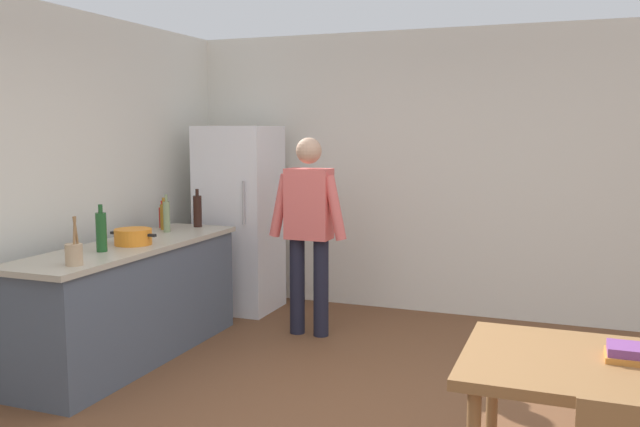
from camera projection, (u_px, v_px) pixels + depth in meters
name	position (u px, v px, depth m)	size (l,w,h in m)	color
wall_back	(446.00, 173.00, 6.40)	(6.40, 0.12, 2.70)	silver
wall_left	(4.00, 189.00, 4.73)	(0.12, 5.60, 2.70)	silver
kitchen_counter	(132.00, 301.00, 5.18)	(0.64, 2.20, 0.90)	#4C5666
refrigerator	(240.00, 219.00, 6.58)	(0.70, 0.67, 1.80)	white
person	(309.00, 223.00, 5.72)	(0.70, 0.22, 1.70)	#1E1E2D
dining_table	(626.00, 382.00, 2.93)	(1.40, 0.90, 0.75)	olive
cooking_pot	(133.00, 237.00, 5.09)	(0.40, 0.28, 0.12)	orange
utensil_jar	(74.00, 253.00, 4.31)	(0.11, 0.11, 0.32)	tan
bottle_wine_dark	(198.00, 211.00, 6.01)	(0.08, 0.08, 0.34)	black
bottle_sauce_red	(162.00, 217.00, 5.96)	(0.06, 0.06, 0.24)	#B22319
bottle_wine_green	(101.00, 231.00, 4.79)	(0.08, 0.08, 0.34)	#1E5123
bottle_vinegar_tall	(167.00, 216.00, 5.70)	(0.06, 0.06, 0.32)	gray
bottle_oil_amber	(164.00, 216.00, 5.85)	(0.06, 0.06, 0.28)	#996619
book_stack	(635.00, 354.00, 2.98)	(0.25, 0.19, 0.07)	orange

